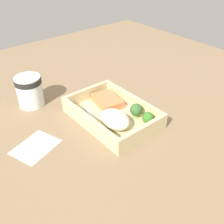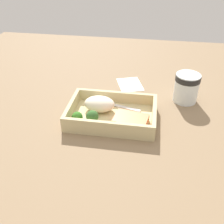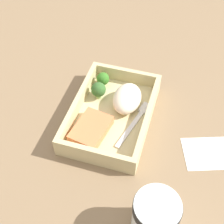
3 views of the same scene
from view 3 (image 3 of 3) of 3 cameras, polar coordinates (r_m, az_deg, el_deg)
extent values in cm
cube|color=#7F674A|center=(79.14, 0.00, -1.75)|extent=(160.00, 160.00, 2.00)
cube|color=#C7B885|center=(77.90, 0.00, -1.01)|extent=(27.84, 18.82, 1.20)
cube|color=#C7B885|center=(74.78, 6.48, -1.24)|extent=(27.84, 1.20, 3.92)
cube|color=#C7B885|center=(78.09, -6.20, 1.63)|extent=(27.84, 1.20, 3.92)
cube|color=#C7B885|center=(68.38, -3.25, -7.87)|extent=(1.20, 16.42, 3.92)
cube|color=#C7B885|center=(84.93, 2.61, 6.74)|extent=(1.20, 16.42, 3.92)
cube|color=#E07748|center=(73.44, -3.85, -3.19)|extent=(11.20, 8.68, 2.42)
ellipsoid|color=#F1DFC4|center=(78.08, 2.76, 2.49)|extent=(10.02, 6.94, 4.95)
cylinder|color=#8AAA66|center=(84.55, -1.64, 5.32)|extent=(1.30, 1.30, 1.31)
sphere|color=#346F22|center=(83.45, -1.66, 6.11)|extent=(3.42, 3.42, 3.42)
cylinder|color=#7FA55C|center=(81.21, -2.45, 3.19)|extent=(1.45, 1.45, 1.75)
sphere|color=#335D28|center=(79.83, -2.49, 4.15)|extent=(3.82, 3.82, 3.82)
cube|color=silver|center=(74.72, 3.29, -3.12)|extent=(12.28, 4.18, 0.44)
cube|color=silver|center=(79.34, 6.07, 0.76)|extent=(3.84, 2.98, 0.44)
cylinder|color=white|center=(60.27, 7.85, -18.53)|extent=(8.36, 8.36, 10.29)
cylinder|color=black|center=(56.78, 8.27, -17.06)|extent=(8.61, 8.61, 1.85)
cube|color=white|center=(75.56, 17.31, -7.19)|extent=(12.18, 13.84, 0.24)
camera|label=1|loc=(1.03, 40.16, 33.88)|focal=42.00mm
camera|label=2|loc=(0.91, -55.69, 24.43)|focal=42.00mm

